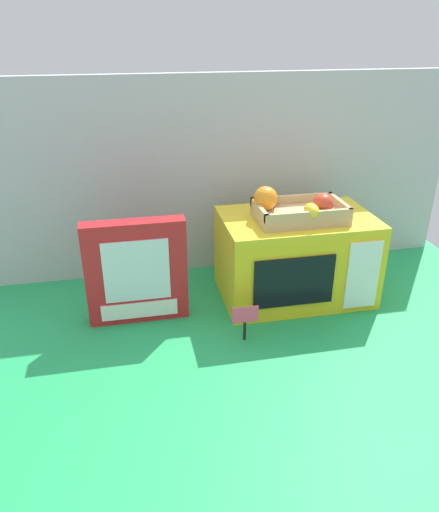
% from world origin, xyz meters
% --- Properties ---
extents(ground_plane, '(1.70, 1.70, 0.00)m').
position_xyz_m(ground_plane, '(0.00, 0.00, 0.00)').
color(ground_plane, '#219E54').
rests_on(ground_plane, ground).
extents(display_back_panel, '(1.61, 0.03, 0.63)m').
position_xyz_m(display_back_panel, '(0.00, 0.30, 0.31)').
color(display_back_panel, '#B7BABF').
rests_on(display_back_panel, ground).
extents(toy_microwave, '(0.44, 0.28, 0.25)m').
position_xyz_m(toy_microwave, '(0.21, 0.05, 0.13)').
color(toy_microwave, yellow).
rests_on(toy_microwave, ground).
extents(food_groups_crate, '(0.25, 0.16, 0.09)m').
position_xyz_m(food_groups_crate, '(0.18, 0.03, 0.29)').
color(food_groups_crate, tan).
rests_on(food_groups_crate, toy_microwave).
extents(cookie_set_box, '(0.27, 0.05, 0.29)m').
position_xyz_m(cookie_set_box, '(-0.26, 0.01, 0.15)').
color(cookie_set_box, red).
rests_on(cookie_set_box, ground).
extents(price_sign, '(0.07, 0.01, 0.10)m').
position_xyz_m(price_sign, '(0.00, -0.15, 0.07)').
color(price_sign, black).
rests_on(price_sign, ground).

